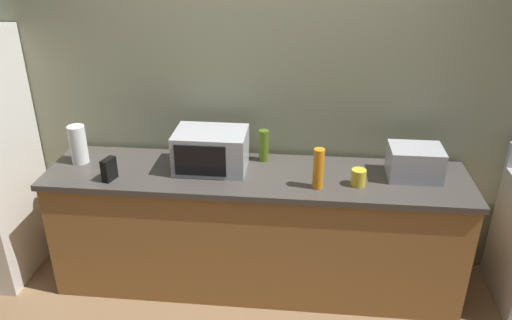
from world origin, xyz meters
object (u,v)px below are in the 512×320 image
(cordless_phone, at_px, (109,169))
(microwave, at_px, (211,150))
(bottle_olive_oil, at_px, (264,146))
(bottle_dish_soap, at_px, (318,169))
(paper_towel_roll, at_px, (78,144))
(toaster_oven, at_px, (415,162))
(mug_yellow, at_px, (358,177))

(cordless_phone, bearing_deg, microwave, 36.46)
(bottle_olive_oil, distance_m, bottle_dish_soap, 0.52)
(paper_towel_roll, bearing_deg, toaster_oven, 0.25)
(toaster_oven, xyz_separation_m, bottle_olive_oil, (-1.01, 0.15, 0.01))
(microwave, bearing_deg, bottle_olive_oil, 25.12)
(toaster_oven, xyz_separation_m, mug_yellow, (-0.37, -0.16, -0.05))
(cordless_phone, distance_m, bottle_dish_soap, 1.35)
(paper_towel_roll, xyz_separation_m, cordless_phone, (0.30, -0.23, -0.06))
(microwave, height_order, paper_towel_roll, same)
(bottle_dish_soap, bearing_deg, cordless_phone, -178.73)
(paper_towel_roll, relative_size, cordless_phone, 1.80)
(cordless_phone, bearing_deg, mug_yellow, 19.42)
(microwave, relative_size, bottle_dish_soap, 1.79)
(cordless_phone, xyz_separation_m, bottle_dish_soap, (1.35, 0.03, 0.06))
(bottle_dish_soap, bearing_deg, toaster_oven, 18.77)
(bottle_olive_oil, bearing_deg, toaster_oven, -8.41)
(microwave, height_order, toaster_oven, microwave)
(bottle_dish_soap, bearing_deg, mug_yellow, 12.88)
(toaster_oven, relative_size, bottle_olive_oil, 1.50)
(microwave, relative_size, toaster_oven, 1.41)
(mug_yellow, bearing_deg, toaster_oven, 22.63)
(microwave, distance_m, bottle_dish_soap, 0.75)
(bottle_dish_soap, bearing_deg, paper_towel_roll, 172.94)
(bottle_olive_oil, bearing_deg, bottle_dish_soap, -44.02)
(cordless_phone, bearing_deg, bottle_dish_soap, 17.52)
(bottle_olive_oil, bearing_deg, cordless_phone, -158.01)
(paper_towel_roll, relative_size, bottle_dish_soap, 1.01)
(paper_towel_roll, bearing_deg, bottle_dish_soap, -7.06)
(microwave, xyz_separation_m, toaster_oven, (1.35, 0.01, -0.03))
(microwave, distance_m, paper_towel_roll, 0.93)
(paper_towel_roll, xyz_separation_m, mug_yellow, (1.91, -0.15, -0.08))
(bottle_olive_oil, bearing_deg, microwave, -154.88)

